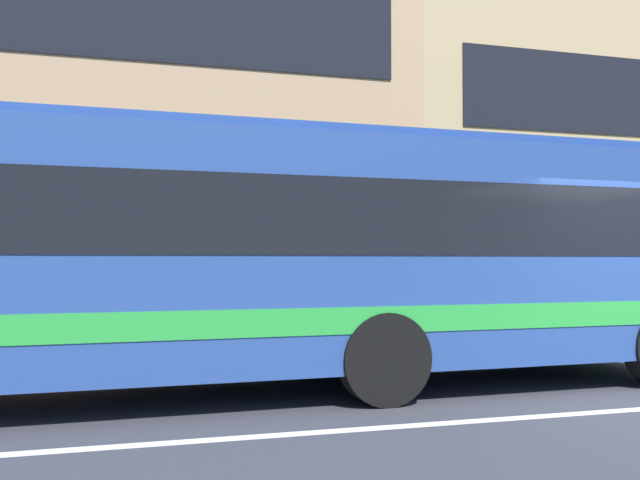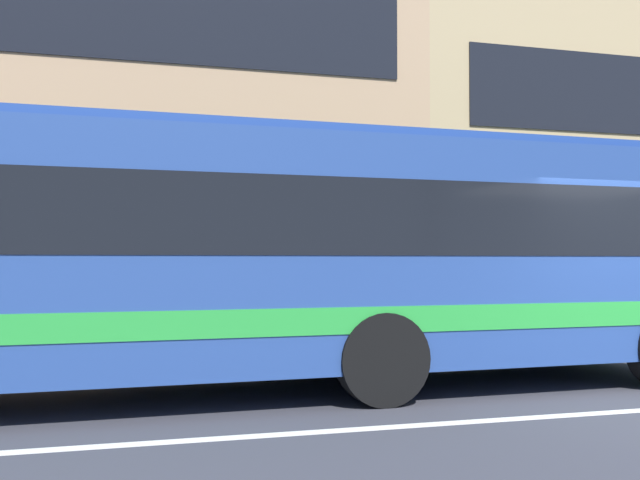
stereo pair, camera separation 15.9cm
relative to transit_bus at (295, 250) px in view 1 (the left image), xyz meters
The scene contains 2 objects.
hedge_row_far 5.56m from the transit_bus, 37.91° to the left, with size 13.26×1.10×1.01m, color #2D6426.
transit_bus is the anchor object (origin of this frame).
Camera 1 is at (-6.02, -6.27, 1.55)m, focal length 40.53 mm.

